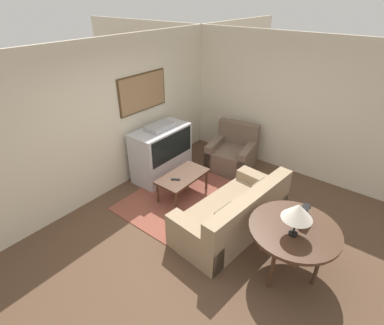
{
  "coord_description": "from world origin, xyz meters",
  "views": [
    {
      "loc": [
        -2.95,
        -2.04,
        3.3
      ],
      "look_at": [
        0.54,
        0.72,
        0.75
      ],
      "focal_mm": 28.0,
      "sensor_mm": 36.0,
      "label": 1
    }
  ],
  "objects_px": {
    "armchair": "(232,154)",
    "mantel_clock": "(304,214)",
    "coffee_table": "(183,178)",
    "console_table": "(294,232)",
    "tv": "(161,152)",
    "couch": "(234,215)",
    "table_lamp": "(298,212)"
  },
  "relations": [
    {
      "from": "tv",
      "to": "mantel_clock",
      "type": "bearing_deg",
      "value": -100.16
    },
    {
      "from": "couch",
      "to": "armchair",
      "type": "xyz_separation_m",
      "value": [
        1.68,
        1.07,
        0.0
      ]
    },
    {
      "from": "tv",
      "to": "armchair",
      "type": "xyz_separation_m",
      "value": [
        1.19,
        -0.92,
        -0.23
      ]
    },
    {
      "from": "mantel_clock",
      "to": "coffee_table",
      "type": "bearing_deg",
      "value": 83.58
    },
    {
      "from": "couch",
      "to": "console_table",
      "type": "relative_size",
      "value": 1.77
    },
    {
      "from": "couch",
      "to": "table_lamp",
      "type": "bearing_deg",
      "value": 76.18
    },
    {
      "from": "table_lamp",
      "to": "armchair",
      "type": "bearing_deg",
      "value": 45.65
    },
    {
      "from": "coffee_table",
      "to": "couch",
      "type": "bearing_deg",
      "value": -99.38
    },
    {
      "from": "mantel_clock",
      "to": "table_lamp",
      "type": "bearing_deg",
      "value": 179.79
    },
    {
      "from": "tv",
      "to": "table_lamp",
      "type": "bearing_deg",
      "value": -105.67
    },
    {
      "from": "coffee_table",
      "to": "table_lamp",
      "type": "height_order",
      "value": "table_lamp"
    },
    {
      "from": "couch",
      "to": "mantel_clock",
      "type": "distance_m",
      "value": 1.16
    },
    {
      "from": "couch",
      "to": "coffee_table",
      "type": "height_order",
      "value": "couch"
    },
    {
      "from": "armchair",
      "to": "mantel_clock",
      "type": "height_order",
      "value": "mantel_clock"
    },
    {
      "from": "console_table",
      "to": "armchair",
      "type": "bearing_deg",
      "value": 47.12
    },
    {
      "from": "tv",
      "to": "armchair",
      "type": "height_order",
      "value": "tv"
    },
    {
      "from": "armchair",
      "to": "couch",
      "type": "bearing_deg",
      "value": -67.85
    },
    {
      "from": "couch",
      "to": "console_table",
      "type": "height_order",
      "value": "couch"
    },
    {
      "from": "coffee_table",
      "to": "console_table",
      "type": "distance_m",
      "value": 2.25
    },
    {
      "from": "tv",
      "to": "mantel_clock",
      "type": "xyz_separation_m",
      "value": [
        -0.54,
        -3.0,
        0.33
      ]
    },
    {
      "from": "armchair",
      "to": "table_lamp",
      "type": "relative_size",
      "value": 2.24
    },
    {
      "from": "tv",
      "to": "armchair",
      "type": "bearing_deg",
      "value": -37.73
    },
    {
      "from": "couch",
      "to": "armchair",
      "type": "relative_size",
      "value": 1.98
    },
    {
      "from": "console_table",
      "to": "tv",
      "type": "bearing_deg",
      "value": 76.4
    },
    {
      "from": "armchair",
      "to": "coffee_table",
      "type": "relative_size",
      "value": 1.05
    },
    {
      "from": "armchair",
      "to": "table_lamp",
      "type": "bearing_deg",
      "value": -54.61
    },
    {
      "from": "tv",
      "to": "coffee_table",
      "type": "xyz_separation_m",
      "value": [
        -0.29,
        -0.79,
        -0.14
      ]
    },
    {
      "from": "console_table",
      "to": "coffee_table",
      "type": "bearing_deg",
      "value": 78.84
    },
    {
      "from": "armchair",
      "to": "coffee_table",
      "type": "bearing_deg",
      "value": -105.33
    },
    {
      "from": "tv",
      "to": "couch",
      "type": "bearing_deg",
      "value": -103.76
    },
    {
      "from": "tv",
      "to": "console_table",
      "type": "xyz_separation_m",
      "value": [
        -0.72,
        -2.98,
        0.15
      ]
    },
    {
      "from": "tv",
      "to": "console_table",
      "type": "bearing_deg",
      "value": -103.6
    }
  ]
}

